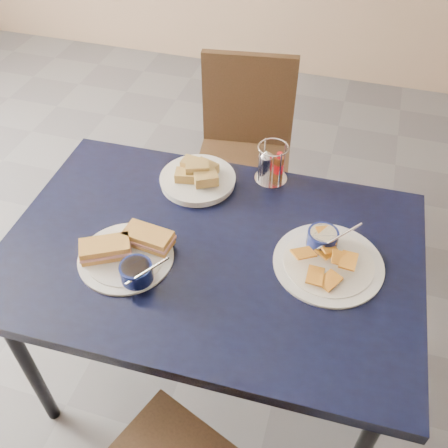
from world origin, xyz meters
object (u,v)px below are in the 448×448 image
(sandwich_plate, at_px, (128,253))
(condiment_caddy, at_px, (270,165))
(chair_far, at_px, (248,142))
(plantain_plate, at_px, (327,255))
(dining_table, at_px, (211,263))
(bread_basket, at_px, (198,177))

(sandwich_plate, height_order, condiment_caddy, condiment_caddy)
(chair_far, relative_size, plantain_plate, 2.79)
(chair_far, distance_m, plantain_plate, 0.98)
(dining_table, relative_size, sandwich_plate, 4.11)
(dining_table, distance_m, chair_far, 0.91)
(plantain_plate, bearing_deg, sandwich_plate, -163.48)
(condiment_caddy, bearing_deg, chair_far, 111.34)
(dining_table, distance_m, plantain_plate, 0.34)
(sandwich_plate, relative_size, condiment_caddy, 2.22)
(bread_basket, bearing_deg, plantain_plate, -25.24)
(dining_table, bearing_deg, bread_basket, 115.61)
(sandwich_plate, bearing_deg, dining_table, 27.07)
(dining_table, height_order, bread_basket, bread_basket)
(chair_far, distance_m, sandwich_plate, 1.03)
(chair_far, height_order, condiment_caddy, condiment_caddy)
(dining_table, relative_size, bread_basket, 5.00)
(dining_table, height_order, plantain_plate, plantain_plate)
(sandwich_plate, distance_m, condiment_caddy, 0.56)
(chair_far, xyz_separation_m, bread_basket, (-0.02, -0.61, 0.27))
(dining_table, distance_m, sandwich_plate, 0.25)
(condiment_caddy, bearing_deg, dining_table, -104.67)
(plantain_plate, relative_size, bread_basket, 1.26)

